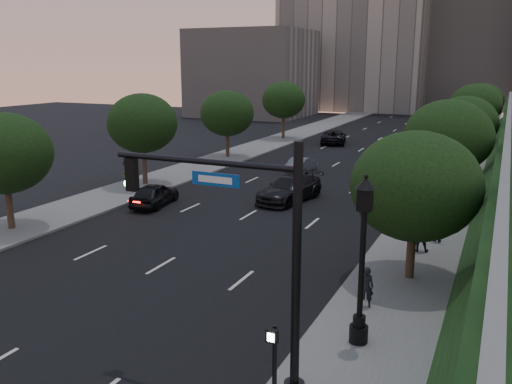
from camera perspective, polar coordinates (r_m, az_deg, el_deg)
The scene contains 28 objects.
ground at distance 21.13m, azimuth -17.83°, elevation -11.92°, with size 160.00×160.00×0.00m, color black.
road_surface at distance 46.63m, azimuth 7.71°, elevation 2.48°, with size 16.00×140.00×0.02m, color black.
sidewalk_right at distance 44.77m, azimuth 20.34°, elevation 1.37°, with size 4.50×140.00×0.15m, color slate.
sidewalk_left at distance 50.51m, azimuth -3.47°, elevation 3.50°, with size 4.50×140.00×0.15m, color slate.
parapet_wall at distance 42.04m, azimuth 25.01°, elevation 6.13°, with size 0.35×90.00×0.70m, color slate.
office_block_left at distance 109.50m, azimuth 10.76°, elevation 17.04°, with size 26.00×20.00×32.00m, color #9C9589.
office_block_mid at distance 116.10m, azimuth 21.89°, elevation 14.64°, with size 22.00×18.00×26.00m, color #A8A29A.
office_block_filler at distance 92.59m, azimuth -0.37°, elevation 12.38°, with size 18.00×16.00×14.00m, color #A8A29A.
tree_right_a at distance 22.53m, azimuth 16.44°, elevation 0.60°, with size 5.20×5.20×6.24m.
tree_right_b at distance 34.21m, azimuth 19.57°, elevation 5.47°, with size 5.20×5.20×6.74m.
tree_right_c at distance 47.14m, azimuth 21.11°, elevation 6.75°, with size 5.20×5.20×6.24m.
tree_right_d at distance 61.02m, azimuth 22.12°, elevation 8.48°, with size 5.20×5.20×6.74m.
tree_right_e at distance 76.01m, azimuth 22.73°, elevation 8.85°, with size 5.20×5.20×6.24m.
tree_left_a at distance 31.18m, azimuth -25.03°, elevation 3.70°, with size 5.00×5.00×6.34m.
tree_left_b at distance 39.85m, azimuth -11.87°, elevation 7.09°, with size 5.00×5.00×6.71m.
tree_left_c at distance 50.86m, azimuth -3.05°, elevation 8.27°, with size 5.00×5.00×6.34m.
tree_left_d at distance 63.51m, azimuth 2.92°, elevation 9.65°, with size 5.00×5.00×6.71m.
traffic_signal_mast at distance 14.32m, azimuth 0.14°, elevation -7.65°, with size 5.68×0.56×7.00m.
street_lamp at distance 17.19m, azimuth 11.06°, elevation -7.93°, with size 0.64×0.64×5.62m.
pedestrian_signal at distance 14.21m, azimuth 1.88°, elevation -17.31°, with size 0.30×0.33×2.50m.
sedan_near_left at distance 34.67m, azimuth -10.63°, elevation -0.23°, with size 1.75×4.34×1.48m, color black.
sedan_mid_left at distance 44.63m, azimuth 4.84°, elevation 2.89°, with size 1.37×3.94×1.30m, color slate.
sedan_far_left at distance 60.96m, azimuth 8.17°, elevation 5.77°, with size 2.55×5.54×1.54m, color black.
sedan_near_right at distance 35.25m, azimuth 3.56°, elevation 0.33°, with size 2.29×5.64×1.64m, color black.
sedan_far_right at distance 55.02m, azimuth 15.55°, elevation 4.61°, with size 1.87×4.65×1.59m, color #4F5156.
pedestrian_a at distance 20.30m, azimuth 11.49°, elevation -9.74°, with size 0.56×0.37×1.54m, color black.
pedestrian_b at distance 26.62m, azimuth 16.87°, elevation -4.07°, with size 0.89×0.70×1.84m, color black.
pedestrian_c at distance 28.23m, azimuth 18.63°, elevation -3.49°, with size 0.91×0.38×1.56m, color black.
Camera 1 is at (13.34, -13.79, 8.85)m, focal length 38.00 mm.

